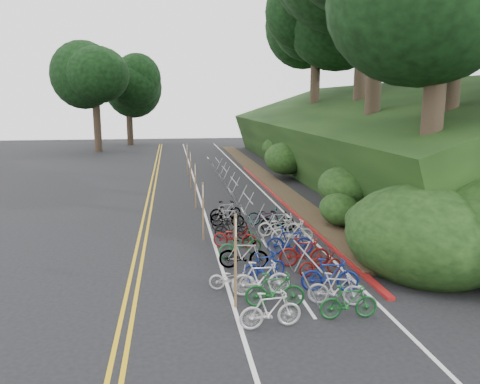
% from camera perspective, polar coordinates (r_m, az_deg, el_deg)
% --- Properties ---
extents(ground, '(120.00, 120.00, 0.00)m').
position_cam_1_polar(ground, '(15.38, -5.40, -11.35)').
color(ground, black).
rests_on(ground, ground).
extents(road_markings, '(7.47, 80.00, 0.01)m').
position_cam_1_polar(road_markings, '(25.03, -5.22, -2.47)').
color(road_markings, gold).
rests_on(road_markings, ground).
extents(red_curb, '(0.25, 28.00, 0.10)m').
position_cam_1_polar(red_curb, '(27.58, 5.12, -1.09)').
color(red_curb, maroon).
rests_on(red_curb, ground).
extents(embankment, '(14.30, 48.14, 9.11)m').
position_cam_1_polar(embankment, '(36.07, 13.87, 5.55)').
color(embankment, black).
rests_on(embankment, ground).
extents(tree_cluster, '(33.82, 55.19, 20.85)m').
position_cam_1_polar(tree_cluster, '(38.37, 8.07, 21.66)').
color(tree_cluster, '#2D2319').
rests_on(tree_cluster, ground).
extents(bike_rack_front, '(1.14, 3.08, 1.16)m').
position_cam_1_polar(bike_rack_front, '(14.91, 8.10, -8.63)').
color(bike_rack_front, gray).
rests_on(bike_rack_front, ground).
extents(bike_racks_rest, '(1.14, 23.00, 1.17)m').
position_cam_1_polar(bike_racks_rest, '(27.90, -0.73, 0.77)').
color(bike_racks_rest, gray).
rests_on(bike_racks_rest, ground).
extents(signpost_near, '(0.08, 0.40, 2.75)m').
position_cam_1_polar(signpost_near, '(13.31, -0.56, -7.73)').
color(signpost_near, brown).
rests_on(signpost_near, ground).
extents(signposts_rest, '(0.08, 18.40, 2.50)m').
position_cam_1_polar(signposts_rest, '(28.57, -5.79, 2.14)').
color(signposts_rest, brown).
rests_on(signposts_rest, ground).
extents(bike_front, '(0.82, 1.54, 0.77)m').
position_cam_1_polar(bike_front, '(14.88, -0.96, -10.48)').
color(bike_front, beige).
rests_on(bike_front, ground).
extents(bike_valet, '(3.48, 13.00, 1.09)m').
position_cam_1_polar(bike_valet, '(17.73, 3.69, -6.52)').
color(bike_valet, beige).
rests_on(bike_valet, ground).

